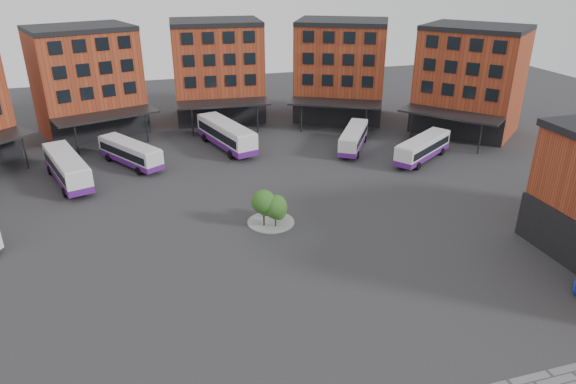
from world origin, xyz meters
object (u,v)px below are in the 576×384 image
object	(u,v)px
bus_e	(353,138)
bus_b	(67,168)
tree_island	(271,207)
bus_d	(226,135)
bus_c	(130,153)
bus_f	(423,148)

from	to	relation	value
bus_e	bus_b	bearing A→B (deg)	-145.20
bus_b	bus_e	xyz separation A→B (m)	(34.46, 1.52, -0.24)
tree_island	bus_d	bearing A→B (deg)	90.48
bus_e	bus_d	bearing A→B (deg)	-165.14
bus_b	bus_d	bearing A→B (deg)	1.07
tree_island	bus_e	size ratio (longest dim) A/B	0.46
bus_b	bus_c	bearing A→B (deg)	10.22
bus_f	bus_c	bearing A→B (deg)	-137.46
bus_c	bus_f	world-z (taller)	bus_f
tree_island	bus_b	distance (m)	24.83
bus_c	bus_d	world-z (taller)	bus_d
bus_e	bus_f	size ratio (longest dim) A/B	0.97
bus_c	bus_d	xyz separation A→B (m)	(12.06, 2.89, 0.29)
bus_e	tree_island	bearing A→B (deg)	-99.18
bus_f	bus_b	bearing A→B (deg)	-130.47
bus_b	bus_d	size ratio (longest dim) A/B	0.95
bus_c	tree_island	bearing A→B (deg)	-90.06
bus_c	bus_f	size ratio (longest dim) A/B	1.01
tree_island	bus_d	size ratio (longest dim) A/B	0.35
bus_b	bus_c	xyz separation A→B (m)	(6.66, 3.57, -0.19)
bus_c	bus_d	bearing A→B (deg)	-18.51
bus_b	bus_f	world-z (taller)	bus_b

